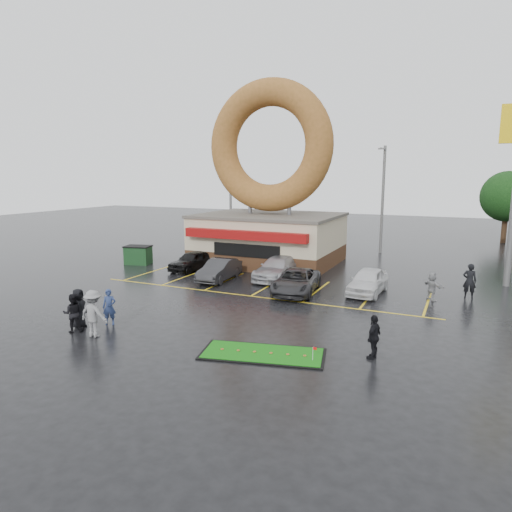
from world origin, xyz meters
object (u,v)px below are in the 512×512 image
at_px(car_dgrey, 219,270).
at_px(person_cameraman, 374,337).
at_px(streetlight_left, 230,194).
at_px(putting_green, 263,354).
at_px(car_white, 368,281).
at_px(dumpster, 138,255).
at_px(car_black, 193,261).
at_px(donut_shop, 269,204).
at_px(streetlight_mid, 383,197).
at_px(car_silver, 278,268).
at_px(car_grey, 296,281).
at_px(person_blue, 109,307).

relative_size(car_dgrey, person_cameraman, 2.49).
xyz_separation_m(streetlight_left, putting_green, (13.98, -23.85, -4.75)).
height_order(streetlight_left, car_white, streetlight_left).
distance_m(car_white, dumpster, 17.46).
height_order(streetlight_left, person_cameraman, streetlight_left).
relative_size(streetlight_left, car_white, 2.15).
bearing_deg(car_black, car_dgrey, -23.23).
bearing_deg(person_cameraman, car_white, -154.43).
xyz_separation_m(donut_shop, streetlight_mid, (7.00, 7.95, 0.32)).
relative_size(car_silver, car_grey, 1.01).
distance_m(car_dgrey, dumpster, 8.47).
distance_m(streetlight_mid, car_silver, 14.20).
height_order(car_grey, person_blue, person_blue).
bearing_deg(streetlight_mid, person_blue, -107.32).
bearing_deg(car_white, car_dgrey, -173.08).
height_order(streetlight_mid, person_cameraman, streetlight_mid).
bearing_deg(car_grey, person_cameraman, -61.02).
bearing_deg(car_black, dumpster, -174.72).
distance_m(car_white, putting_green, 10.78).
height_order(streetlight_mid, car_dgrey, streetlight_mid).
xyz_separation_m(car_white, person_blue, (-9.40, -10.29, 0.10)).
distance_m(donut_shop, person_cameraman, 19.26).
xyz_separation_m(car_dgrey, person_blue, (-0.19, -9.66, 0.13)).
bearing_deg(putting_green, car_dgrey, 126.67).
distance_m(car_dgrey, putting_green, 12.47).
height_order(car_silver, person_cameraman, person_cameraman).
relative_size(streetlight_left, putting_green, 1.83).
relative_size(car_black, car_white, 0.95).
bearing_deg(car_silver, streetlight_mid, 73.10).
bearing_deg(car_dgrey, donut_shop, 83.36).
xyz_separation_m(car_white, dumpster, (-17.39, 1.54, -0.06)).
bearing_deg(car_black, car_grey, -10.21).
relative_size(donut_shop, car_grey, 2.84).
relative_size(car_black, car_silver, 0.82).
xyz_separation_m(car_black, car_silver, (6.44, 0.00, 0.02)).
relative_size(car_dgrey, person_blue, 2.53).
bearing_deg(streetlight_mid, streetlight_left, -175.91).
bearing_deg(streetlight_left, streetlight_mid, 4.09).
bearing_deg(car_dgrey, streetlight_left, 112.40).
xyz_separation_m(car_silver, person_blue, (-3.39, -11.61, 0.11)).
bearing_deg(streetlight_left, putting_green, -59.63).
distance_m(car_white, person_cameraman, 9.47).
distance_m(streetlight_mid, car_white, 14.91).
bearing_deg(person_cameraman, donut_shop, -132.08).
xyz_separation_m(car_grey, dumpster, (-13.66, 3.04, -0.01)).
height_order(streetlight_left, putting_green, streetlight_left).
relative_size(car_grey, dumpster, 2.64).
relative_size(car_black, car_dgrey, 0.97).
bearing_deg(person_blue, dumpster, 95.28).
height_order(car_black, car_white, car_white).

